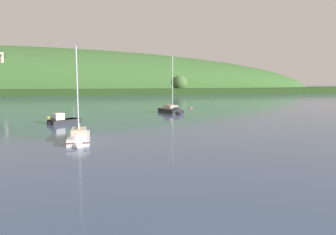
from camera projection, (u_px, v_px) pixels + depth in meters
name	position (u px, v px, depth m)	size (l,w,h in m)	color
dockside_crane	(3.00, 74.00, 166.52)	(6.08, 15.87, 23.09)	#4C4C51
sailboat_near_mooring	(172.00, 112.00, 67.93)	(4.88, 8.74, 13.63)	#232328
sailboat_midwater_white	(79.00, 140.00, 34.50)	(2.62, 7.82, 11.73)	white
fishing_boat_moored	(61.00, 121.00, 50.53)	(5.53, 5.00, 3.43)	#232328
mooring_buoy_foreground	(191.00, 109.00, 79.69)	(0.74, 0.74, 0.82)	#E06675
mooring_buoy_midchannel	(48.00, 118.00, 58.95)	(0.52, 0.52, 0.60)	yellow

